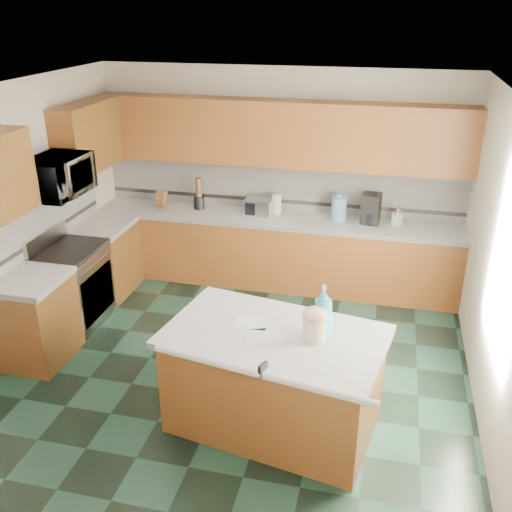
% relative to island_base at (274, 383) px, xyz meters
% --- Properties ---
extents(floor, '(4.60, 4.60, 0.00)m').
position_rel_island_base_xyz_m(floor, '(-0.55, 0.68, -0.43)').
color(floor, black).
rests_on(floor, ground).
extents(ceiling, '(4.60, 4.60, 0.00)m').
position_rel_island_base_xyz_m(ceiling, '(-0.55, 0.68, 2.27)').
color(ceiling, white).
rests_on(ceiling, ground).
extents(wall_back, '(4.60, 0.04, 2.70)m').
position_rel_island_base_xyz_m(wall_back, '(-0.55, 3.00, 0.92)').
color(wall_back, silver).
rests_on(wall_back, ground).
extents(wall_front, '(4.60, 0.04, 2.70)m').
position_rel_island_base_xyz_m(wall_front, '(-0.55, -1.64, 0.92)').
color(wall_front, silver).
rests_on(wall_front, ground).
extents(wall_left, '(0.04, 4.60, 2.70)m').
position_rel_island_base_xyz_m(wall_left, '(-2.87, 0.68, 0.92)').
color(wall_left, silver).
rests_on(wall_left, ground).
extents(wall_right, '(0.04, 4.60, 2.70)m').
position_rel_island_base_xyz_m(wall_right, '(1.77, 0.68, 0.92)').
color(wall_right, silver).
rests_on(wall_right, ground).
extents(back_base_cab, '(4.60, 0.60, 0.86)m').
position_rel_island_base_xyz_m(back_base_cab, '(-0.55, 2.68, 0.00)').
color(back_base_cab, '#3B260F').
rests_on(back_base_cab, ground).
extents(back_countertop, '(4.60, 0.64, 0.06)m').
position_rel_island_base_xyz_m(back_countertop, '(-0.55, 2.68, 0.46)').
color(back_countertop, white).
rests_on(back_countertop, back_base_cab).
extents(back_upper_cab, '(4.60, 0.33, 0.78)m').
position_rel_island_base_xyz_m(back_upper_cab, '(-0.55, 2.82, 1.51)').
color(back_upper_cab, '#3B260F').
rests_on(back_upper_cab, wall_back).
extents(back_backsplash, '(4.60, 0.02, 0.63)m').
position_rel_island_base_xyz_m(back_backsplash, '(-0.55, 2.97, 0.81)').
color(back_backsplash, silver).
rests_on(back_backsplash, back_countertop).
extents(back_accent_band, '(4.60, 0.01, 0.05)m').
position_rel_island_base_xyz_m(back_accent_band, '(-0.55, 2.96, 0.61)').
color(back_accent_band, black).
rests_on(back_accent_band, back_countertop).
extents(left_base_cab_rear, '(0.60, 0.82, 0.86)m').
position_rel_island_base_xyz_m(left_base_cab_rear, '(-2.55, 1.97, 0.00)').
color(left_base_cab_rear, '#3B260F').
rests_on(left_base_cab_rear, ground).
extents(left_counter_rear, '(0.64, 0.82, 0.06)m').
position_rel_island_base_xyz_m(left_counter_rear, '(-2.55, 1.97, 0.46)').
color(left_counter_rear, white).
rests_on(left_counter_rear, left_base_cab_rear).
extents(left_base_cab_front, '(0.60, 0.72, 0.86)m').
position_rel_island_base_xyz_m(left_base_cab_front, '(-2.55, 0.44, 0.00)').
color(left_base_cab_front, '#3B260F').
rests_on(left_base_cab_front, ground).
extents(left_counter_front, '(0.64, 0.72, 0.06)m').
position_rel_island_base_xyz_m(left_counter_front, '(-2.55, 0.44, 0.46)').
color(left_counter_front, white).
rests_on(left_counter_front, left_base_cab_front).
extents(left_backsplash, '(0.02, 2.30, 0.63)m').
position_rel_island_base_xyz_m(left_backsplash, '(-2.84, 1.23, 0.81)').
color(left_backsplash, silver).
rests_on(left_backsplash, wall_left).
extents(left_accent_band, '(0.01, 2.30, 0.05)m').
position_rel_island_base_xyz_m(left_accent_band, '(-2.83, 1.23, 0.61)').
color(left_accent_band, black).
rests_on(left_accent_band, wall_left).
extents(left_upper_cab_rear, '(0.33, 1.09, 0.78)m').
position_rel_island_base_xyz_m(left_upper_cab_rear, '(-2.68, 2.11, 1.51)').
color(left_upper_cab_rear, '#3B260F').
rests_on(left_upper_cab_rear, wall_left).
extents(range_body, '(0.60, 0.76, 0.88)m').
position_rel_island_base_xyz_m(range_body, '(-2.55, 1.18, 0.01)').
color(range_body, '#B7B7BC').
rests_on(range_body, ground).
extents(range_oven_door, '(0.02, 0.68, 0.55)m').
position_rel_island_base_xyz_m(range_oven_door, '(-2.26, 1.18, -0.03)').
color(range_oven_door, black).
rests_on(range_oven_door, range_body).
extents(range_cooktop, '(0.62, 0.78, 0.04)m').
position_rel_island_base_xyz_m(range_cooktop, '(-2.55, 1.18, 0.47)').
color(range_cooktop, black).
rests_on(range_cooktop, range_body).
extents(range_handle, '(0.02, 0.66, 0.02)m').
position_rel_island_base_xyz_m(range_handle, '(-2.23, 1.18, 0.35)').
color(range_handle, '#B7B7BC').
rests_on(range_handle, range_body).
extents(range_backguard, '(0.06, 0.76, 0.18)m').
position_rel_island_base_xyz_m(range_backguard, '(-2.81, 1.18, 0.59)').
color(range_backguard, '#B7B7BC').
rests_on(range_backguard, range_body).
extents(microwave, '(0.50, 0.73, 0.41)m').
position_rel_island_base_xyz_m(microwave, '(-2.55, 1.18, 1.30)').
color(microwave, '#B7B7BC').
rests_on(microwave, wall_left).
extents(island_base, '(1.81, 1.23, 0.86)m').
position_rel_island_base_xyz_m(island_base, '(0.00, 0.00, 0.00)').
color(island_base, '#3B260F').
rests_on(island_base, ground).
extents(island_top, '(1.93, 1.35, 0.06)m').
position_rel_island_base_xyz_m(island_top, '(0.00, 0.00, 0.46)').
color(island_top, white).
rests_on(island_top, island_base).
extents(island_bullnose, '(1.76, 0.37, 0.06)m').
position_rel_island_base_xyz_m(island_bullnose, '(0.00, -0.53, 0.46)').
color(island_bullnose, white).
rests_on(island_bullnose, island_base).
extents(treat_jar, '(0.23, 0.23, 0.20)m').
position_rel_island_base_xyz_m(treat_jar, '(0.33, -0.02, 0.59)').
color(treat_jar, white).
rests_on(treat_jar, island_top).
extents(treat_jar_lid, '(0.21, 0.21, 0.13)m').
position_rel_island_base_xyz_m(treat_jar_lid, '(0.33, -0.02, 0.72)').
color(treat_jar_lid, '#EBA5AE').
rests_on(treat_jar_lid, treat_jar).
extents(treat_jar_knob, '(0.07, 0.02, 0.02)m').
position_rel_island_base_xyz_m(treat_jar_knob, '(0.33, -0.02, 0.76)').
color(treat_jar_knob, tan).
rests_on(treat_jar_knob, treat_jar_lid).
extents(treat_jar_knob_end_l, '(0.04, 0.04, 0.04)m').
position_rel_island_base_xyz_m(treat_jar_knob_end_l, '(0.29, -0.02, 0.76)').
color(treat_jar_knob_end_l, tan).
rests_on(treat_jar_knob_end_l, treat_jar_lid).
extents(treat_jar_knob_end_r, '(0.04, 0.04, 0.04)m').
position_rel_island_base_xyz_m(treat_jar_knob_end_r, '(0.36, -0.02, 0.76)').
color(treat_jar_knob_end_r, tan).
rests_on(treat_jar_knob_end_r, treat_jar_lid).
extents(soap_bottle_island, '(0.18, 0.18, 0.43)m').
position_rel_island_base_xyz_m(soap_bottle_island, '(0.37, 0.09, 0.70)').
color(soap_bottle_island, teal).
rests_on(soap_bottle_island, island_top).
extents(paper_sheet_a, '(0.36, 0.32, 0.00)m').
position_rel_island_base_xyz_m(paper_sheet_a, '(-0.08, -0.05, 0.49)').
color(paper_sheet_a, white).
rests_on(paper_sheet_a, island_top).
extents(paper_sheet_b, '(0.30, 0.24, 0.00)m').
position_rel_island_base_xyz_m(paper_sheet_b, '(-0.23, 0.11, 0.49)').
color(paper_sheet_b, white).
rests_on(paper_sheet_b, island_top).
extents(clamp_body, '(0.06, 0.10, 0.08)m').
position_rel_island_base_xyz_m(clamp_body, '(0.02, -0.51, 0.50)').
color(clamp_body, black).
rests_on(clamp_body, island_top).
extents(clamp_handle, '(0.02, 0.07, 0.02)m').
position_rel_island_base_xyz_m(clamp_handle, '(0.02, -0.56, 0.48)').
color(clamp_handle, black).
rests_on(clamp_handle, island_top).
extents(knife_block, '(0.14, 0.17, 0.23)m').
position_rel_island_base_xyz_m(knife_block, '(-2.08, 2.73, 0.59)').
color(knife_block, '#472814').
rests_on(knife_block, back_countertop).
extents(utensil_crock, '(0.13, 0.13, 0.17)m').
position_rel_island_base_xyz_m(utensil_crock, '(-1.57, 2.76, 0.57)').
color(utensil_crock, black).
rests_on(utensil_crock, back_countertop).
extents(utensil_bundle, '(0.08, 0.08, 0.25)m').
position_rel_island_base_xyz_m(utensil_bundle, '(-1.57, 2.76, 0.78)').
color(utensil_bundle, '#472814').
rests_on(utensil_bundle, utensil_crock).
extents(toaster_oven, '(0.36, 0.26, 0.20)m').
position_rel_island_base_xyz_m(toaster_oven, '(-0.77, 2.73, 0.59)').
color(toaster_oven, '#B7B7BC').
rests_on(toaster_oven, back_countertop).
extents(toaster_oven_door, '(0.30, 0.01, 0.16)m').
position_rel_island_base_xyz_m(toaster_oven_door, '(-0.77, 2.62, 0.59)').
color(toaster_oven_door, black).
rests_on(toaster_oven_door, toaster_oven).
extents(paper_towel, '(0.12, 0.12, 0.27)m').
position_rel_island_base_xyz_m(paper_towel, '(-0.55, 2.78, 0.63)').
color(paper_towel, white).
rests_on(paper_towel, back_countertop).
extents(paper_towel_base, '(0.18, 0.18, 0.01)m').
position_rel_island_base_xyz_m(paper_towel_base, '(-0.55, 2.78, 0.50)').
color(paper_towel_base, '#B7B7BC').
rests_on(paper_towel_base, back_countertop).
extents(water_jug, '(0.18, 0.18, 0.30)m').
position_rel_island_base_xyz_m(water_jug, '(0.24, 2.74, 0.64)').
color(water_jug, '#69A6CE').
rests_on(water_jug, back_countertop).
extents(water_jug_neck, '(0.09, 0.09, 0.04)m').
position_rel_island_base_xyz_m(water_jug_neck, '(0.24, 2.74, 0.81)').
color(water_jug_neck, '#69A6CE').
rests_on(water_jug_neck, water_jug).
extents(coffee_maker, '(0.24, 0.26, 0.36)m').
position_rel_island_base_xyz_m(coffee_maker, '(0.62, 2.76, 0.67)').
color(coffee_maker, black).
rests_on(coffee_maker, back_countertop).
extents(coffee_carafe, '(0.15, 0.15, 0.15)m').
position_rel_island_base_xyz_m(coffee_carafe, '(0.62, 2.71, 0.56)').
color(coffee_carafe, black).
rests_on(coffee_carafe, back_countertop).
extents(soap_bottle_back, '(0.13, 0.13, 0.21)m').
position_rel_island_base_xyz_m(soap_bottle_back, '(0.94, 2.73, 0.59)').
color(soap_bottle_back, white).
rests_on(soap_bottle_back, back_countertop).
extents(soap_back_cap, '(0.02, 0.02, 0.03)m').
position_rel_island_base_xyz_m(soap_back_cap, '(0.94, 2.73, 0.71)').
color(soap_back_cap, red).
rests_on(soap_back_cap, soap_bottle_back).
extents(window_light_proxy, '(0.02, 1.40, 1.10)m').
position_rel_island_base_xyz_m(window_light_proxy, '(1.74, 0.48, 1.07)').
color(window_light_proxy, white).
rests_on(window_light_proxy, wall_right).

